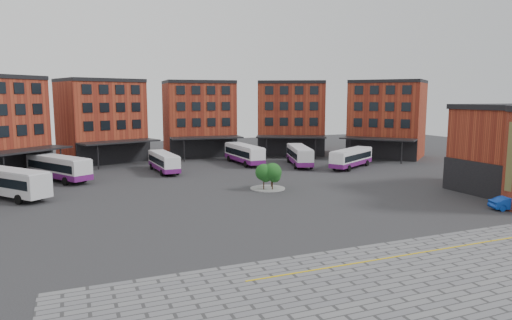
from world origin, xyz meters
name	(u,v)px	position (x,y,z in m)	size (l,w,h in m)	color
ground	(298,213)	(0.00, 0.00, 0.00)	(160.00, 160.00, 0.00)	#28282B
paving_zone	(507,299)	(2.00, -22.00, 0.01)	(50.00, 22.00, 0.02)	slate
yellow_line	(411,254)	(2.00, -14.00, 0.03)	(26.00, 0.15, 0.02)	gold
main_building	(169,122)	(-4.77, 38.25, 7.23)	(94.14, 42.48, 14.60)	#943720
tree_island	(269,174)	(1.97, 11.40, 1.97)	(4.40, 4.40, 3.43)	gray
bus_a	(8,181)	(-27.41, 18.39, 2.00)	(9.44, 11.10, 3.37)	silver
bus_b	(58,167)	(-22.33, 28.17, 1.85)	(8.59, 11.80, 3.41)	silver
bus_c	(164,162)	(-7.52, 29.91, 1.61)	(3.08, 10.64, 2.97)	white
bus_d	(244,154)	(6.91, 33.20, 1.79)	(3.29, 11.81, 3.30)	white
bus_e	(299,155)	(14.84, 27.87, 1.76)	(6.08, 11.81, 3.26)	silver
bus_f	(351,158)	(21.44, 22.41, 1.68)	(10.70, 7.85, 3.09)	white
blue_car	(511,203)	(20.69, -7.29, 0.69)	(1.46, 4.18, 1.38)	#0C38A6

